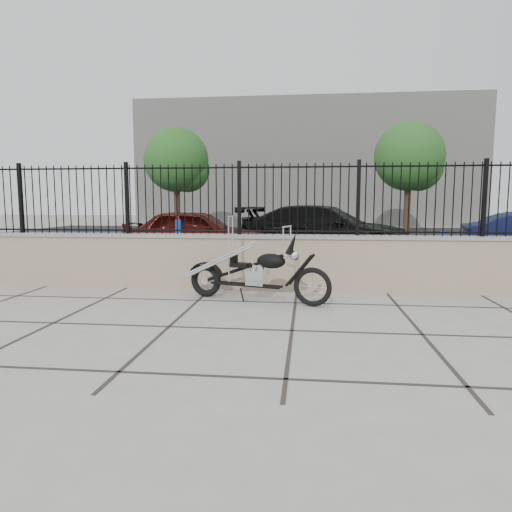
{
  "coord_description": "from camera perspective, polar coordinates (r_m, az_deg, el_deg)",
  "views": [
    {
      "loc": [
        0.17,
        -5.28,
        1.52
      ],
      "look_at": [
        -0.64,
        1.85,
        0.67
      ],
      "focal_mm": 32.0,
      "sensor_mm": 36.0,
      "label": 1
    }
  ],
  "objects": [
    {
      "name": "bollard_b",
      "position": [
        9.91,
        22.22,
        0.19
      ],
      "size": [
        0.12,
        0.12,
        0.93
      ],
      "primitive_type": "cylinder",
      "rotation": [
        0.0,
        0.0,
        -0.12
      ],
      "color": "#0C3BBF",
      "rests_on": "ground_plane"
    },
    {
      "name": "tree_right",
      "position": [
        22.45,
        18.59,
        12.09
      ],
      "size": [
        3.15,
        3.15,
        5.32
      ],
      "rotation": [
        0.0,
        0.0,
        0.01
      ],
      "color": "#382619",
      "rests_on": "ground_plane"
    },
    {
      "name": "tree_left",
      "position": [
        22.74,
        -9.95,
        12.11
      ],
      "size": [
        3.1,
        3.1,
        5.23
      ],
      "rotation": [
        0.0,
        0.0,
        -0.07
      ],
      "color": "#382619",
      "rests_on": "ground_plane"
    },
    {
      "name": "chopper_motorcycle",
      "position": [
        6.93,
        -0.28,
        -0.29
      ],
      "size": [
        2.23,
        1.02,
        1.33
      ],
      "primitive_type": null,
      "rotation": [
        0.0,
        0.0,
        -0.3
      ],
      "color": "black",
      "rests_on": "ground_plane"
    },
    {
      "name": "car_red",
      "position": [
        12.5,
        -7.41,
        2.83
      ],
      "size": [
        3.94,
        1.65,
        1.33
      ],
      "primitive_type": "imported",
      "rotation": [
        0.0,
        0.0,
        1.59
      ],
      "color": "#3D0C08",
      "rests_on": "parking_lot"
    },
    {
      "name": "bollard_a",
      "position": [
        10.77,
        -9.66,
        1.53
      ],
      "size": [
        0.14,
        0.14,
        1.1
      ],
      "primitive_type": "cylinder",
      "rotation": [
        0.0,
        0.0,
        0.03
      ],
      "color": "#0D1FC6",
      "rests_on": "ground_plane"
    },
    {
      "name": "parking_lot",
      "position": [
        17.84,
        5.9,
        1.89
      ],
      "size": [
        30.0,
        30.0,
        0.0
      ],
      "primitive_type": "plane",
      "color": "black",
      "rests_on": "ground"
    },
    {
      "name": "iron_fence",
      "position": [
        7.78,
        5.26,
        7.06
      ],
      "size": [
        14.0,
        0.08,
        1.2
      ],
      "primitive_type": "cube",
      "color": "black",
      "rests_on": "retaining_wall"
    },
    {
      "name": "ground_plane",
      "position": [
        5.49,
        4.51,
        -9.3
      ],
      "size": [
        90.0,
        90.0,
        0.0
      ],
      "primitive_type": "plane",
      "color": "#99968E",
      "rests_on": "ground"
    },
    {
      "name": "car_black",
      "position": [
        13.07,
        8.63,
        3.18
      ],
      "size": [
        5.25,
        3.17,
        1.42
      ],
      "primitive_type": "imported",
      "rotation": [
        0.0,
        0.0,
        1.31
      ],
      "color": "black",
      "rests_on": "parking_lot"
    },
    {
      "name": "retaining_wall",
      "position": [
        7.85,
        5.17,
        -0.85
      ],
      "size": [
        14.0,
        0.36,
        0.96
      ],
      "primitive_type": "cube",
      "color": "gray",
      "rests_on": "ground_plane"
    },
    {
      "name": "background_building",
      "position": [
        31.87,
        6.27,
        11.23
      ],
      "size": [
        22.0,
        6.0,
        8.0
      ],
      "primitive_type": "cube",
      "color": "beige",
      "rests_on": "ground_plane"
    }
  ]
}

